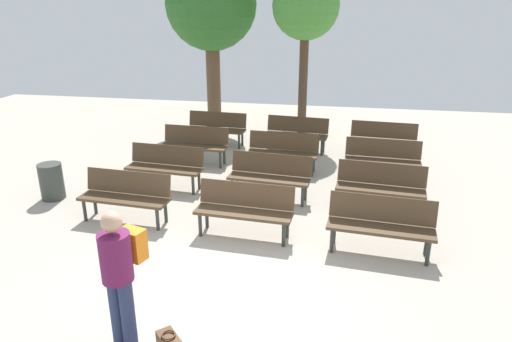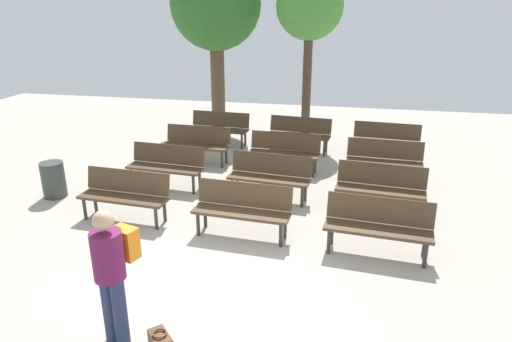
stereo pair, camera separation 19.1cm
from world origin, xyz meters
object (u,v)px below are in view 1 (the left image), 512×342
(bench_r1_c1, at_px, (270,174))
(tree_0, at_px, (306,8))
(bench_r2_c2, at_px, (383,157))
(bench_r3_c2, at_px, (383,138))
(trash_bin, at_px, (52,181))
(bench_r2_c0, at_px, (195,143))
(bench_r3_c0, at_px, (216,127))
(bench_r1_c0, at_px, (165,164))
(bench_r0_c1, at_px, (245,207))
(bench_r1_c2, at_px, (381,184))
(bench_r3_c1, at_px, (297,132))
(bench_r0_c2, at_px, (381,222))
(bench_r0_c0, at_px, (126,194))
(tree_1, at_px, (211,6))
(bench_r2_c1, at_px, (283,150))
(visitor_with_backpack, at_px, (120,271))

(bench_r1_c1, relative_size, tree_0, 0.37)
(bench_r2_c2, bearing_deg, bench_r3_c2, 88.41)
(bench_r3_c2, height_order, trash_bin, bench_r3_c2)
(bench_r2_c0, xyz_separation_m, bench_r3_c0, (0.11, 1.55, 0.00))
(bench_r1_c0, height_order, bench_r2_c0, same)
(bench_r0_c1, relative_size, bench_r3_c2, 1.00)
(bench_r1_c2, distance_m, bench_r3_c2, 3.19)
(bench_r0_c1, bearing_deg, bench_r3_c2, 64.80)
(bench_r2_c0, height_order, tree_0, tree_0)
(bench_r3_c1, relative_size, trash_bin, 2.30)
(bench_r3_c1, distance_m, bench_r3_c2, 2.17)
(bench_r1_c0, bearing_deg, bench_r1_c1, 0.31)
(bench_r0_c2, xyz_separation_m, tree_0, (-1.79, 6.46, 3.00))
(bench_r3_c0, bearing_deg, bench_r1_c0, -90.97)
(bench_r0_c0, height_order, bench_r3_c1, same)
(bench_r3_c2, xyz_separation_m, tree_1, (-4.93, 2.22, 3.04))
(tree_1, bearing_deg, bench_r1_c2, -49.26)
(tree_0, bearing_deg, bench_r1_c1, -92.41)
(bench_r1_c2, height_order, bench_r2_c2, same)
(bench_r2_c1, relative_size, trash_bin, 2.28)
(bench_r0_c0, height_order, bench_r2_c1, same)
(bench_r0_c0, relative_size, bench_r3_c2, 1.00)
(bench_r0_c1, relative_size, bench_r3_c1, 0.99)
(bench_r0_c0, relative_size, bench_r1_c1, 0.99)
(bench_r0_c2, xyz_separation_m, bench_r2_c1, (-1.94, 3.35, 0.00))
(bench_r2_c0, bearing_deg, tree_1, 100.29)
(bench_r3_c1, xyz_separation_m, trash_bin, (-4.41, -3.97, -0.15))
(bench_r0_c1, xyz_separation_m, bench_r2_c1, (0.22, 3.18, 0.00))
(bench_r3_c0, bearing_deg, bench_r0_c2, -48.59)
(bench_r2_c1, bearing_deg, bench_r3_c0, 142.50)
(bench_r2_c2, distance_m, bench_r3_c0, 4.61)
(bench_r1_c2, xyz_separation_m, trash_bin, (-6.29, -0.63, -0.15))
(bench_r0_c2, height_order, bench_r1_c2, same)
(bench_r0_c1, bearing_deg, bench_r0_c0, 179.53)
(bench_r3_c0, height_order, visitor_with_backpack, visitor_with_backpack)
(tree_1, bearing_deg, bench_r3_c1, -36.66)
(bench_r1_c0, height_order, trash_bin, bench_r1_c0)
(tree_1, bearing_deg, bench_r0_c0, -88.09)
(bench_r1_c1, relative_size, bench_r2_c0, 1.01)
(bench_r0_c2, distance_m, bench_r3_c0, 6.43)
(bench_r0_c0, bearing_deg, bench_r1_c1, 35.41)
(bench_r0_c1, height_order, bench_r2_c0, same)
(bench_r3_c2, bearing_deg, bench_r1_c2, -90.74)
(tree_1, distance_m, visitor_with_backpack, 10.06)
(bench_r0_c0, xyz_separation_m, bench_r2_c2, (4.57, 2.88, 0.00))
(bench_r3_c1, bearing_deg, bench_r1_c0, -123.16)
(bench_r3_c0, height_order, tree_0, tree_0)
(bench_r0_c1, xyz_separation_m, bench_r0_c2, (2.16, -0.16, 0.00))
(bench_r3_c1, bearing_deg, trash_bin, -132.27)
(bench_r3_c1, relative_size, visitor_with_backpack, 0.99)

